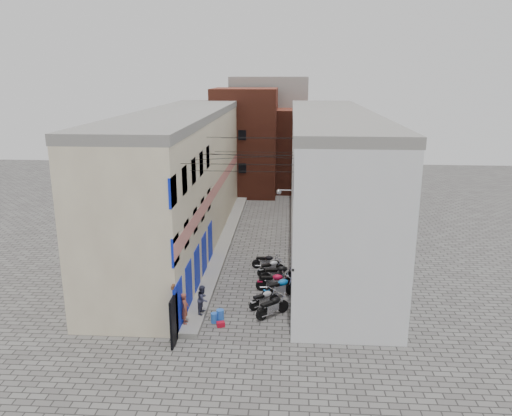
% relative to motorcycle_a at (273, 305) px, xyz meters
% --- Properties ---
extents(ground, '(90.00, 90.00, 0.00)m').
position_rel_motorcycle_a_xyz_m(ground, '(-1.62, -2.42, -0.57)').
color(ground, '#585553').
rests_on(ground, ground).
extents(plinth, '(0.90, 26.00, 0.25)m').
position_rel_motorcycle_a_xyz_m(plinth, '(-3.67, 10.58, -0.44)').
color(plinth, gray).
rests_on(plinth, ground).
extents(building_left, '(5.10, 27.00, 9.00)m').
position_rel_motorcycle_a_xyz_m(building_left, '(-6.60, 10.53, 3.93)').
color(building_left, beige).
rests_on(building_left, ground).
extents(building_right, '(5.94, 26.00, 9.00)m').
position_rel_motorcycle_a_xyz_m(building_right, '(3.38, 10.57, 3.94)').
color(building_right, silver).
rests_on(building_right, ground).
extents(building_far_brick_left, '(6.00, 6.00, 10.00)m').
position_rel_motorcycle_a_xyz_m(building_far_brick_left, '(-3.62, 25.58, 4.43)').
color(building_far_brick_left, maroon).
rests_on(building_far_brick_left, ground).
extents(building_far_brick_right, '(5.00, 6.00, 8.00)m').
position_rel_motorcycle_a_xyz_m(building_far_brick_right, '(1.38, 27.58, 3.43)').
color(building_far_brick_right, maroon).
rests_on(building_far_brick_right, ground).
extents(building_far_concrete, '(8.00, 5.00, 11.00)m').
position_rel_motorcycle_a_xyz_m(building_far_concrete, '(-1.62, 31.58, 4.93)').
color(building_far_concrete, gray).
rests_on(building_far_concrete, ground).
extents(far_shopfront, '(2.00, 0.30, 2.40)m').
position_rel_motorcycle_a_xyz_m(far_shopfront, '(-1.62, 22.78, 0.63)').
color(far_shopfront, black).
rests_on(far_shopfront, ground).
extents(overhead_wires, '(5.80, 13.02, 1.32)m').
position_rel_motorcycle_a_xyz_m(overhead_wires, '(-1.62, 5.22, 6.56)').
color(overhead_wires, black).
rests_on(overhead_wires, ground).
extents(motorcycle_a, '(1.88, 1.75, 1.13)m').
position_rel_motorcycle_a_xyz_m(motorcycle_a, '(0.00, 0.00, 0.00)').
color(motorcycle_a, black).
rests_on(motorcycle_a, ground).
extents(motorcycle_b, '(1.71, 1.51, 1.01)m').
position_rel_motorcycle_a_xyz_m(motorcycle_b, '(-0.46, 0.91, -0.06)').
color(motorcycle_b, '#BCBBC0').
rests_on(motorcycle_b, ground).
extents(motorcycle_c, '(2.07, 1.62, 1.18)m').
position_rel_motorcycle_a_xyz_m(motorcycle_c, '(0.28, 2.11, 0.02)').
color(motorcycle_c, blue).
rests_on(motorcycle_c, ground).
extents(motorcycle_d, '(1.98, 0.73, 1.13)m').
position_rel_motorcycle_a_xyz_m(motorcycle_d, '(-0.05, 2.96, -0.00)').
color(motorcycle_d, '#B30C30').
rests_on(motorcycle_d, ground).
extents(motorcycle_e, '(2.22, 1.09, 1.23)m').
position_rel_motorcycle_a_xyz_m(motorcycle_e, '(0.16, 3.93, 0.05)').
color(motorcycle_e, black).
rests_on(motorcycle_e, ground).
extents(motorcycle_f, '(1.80, 1.44, 1.03)m').
position_rel_motorcycle_a_xyz_m(motorcycle_f, '(-0.29, 5.06, -0.05)').
color(motorcycle_f, silver).
rests_on(motorcycle_f, ground).
extents(motorcycle_g, '(1.72, 0.55, 0.99)m').
position_rel_motorcycle_a_xyz_m(motorcycle_g, '(-0.62, 6.06, -0.07)').
color(motorcycle_g, black).
rests_on(motorcycle_g, ground).
extents(person_a, '(0.42, 0.58, 1.47)m').
position_rel_motorcycle_a_xyz_m(person_a, '(-3.97, -1.42, 0.42)').
color(person_a, '#974937').
rests_on(person_a, plinth).
extents(person_b, '(0.63, 0.75, 1.41)m').
position_rel_motorcycle_a_xyz_m(person_b, '(-3.32, -0.37, 0.39)').
color(person_b, '#31334A').
rests_on(person_b, plinth).
extents(water_jug_near, '(0.39, 0.39, 0.48)m').
position_rel_motorcycle_a_xyz_m(water_jug_near, '(-2.73, -0.84, -0.33)').
color(water_jug_near, blue).
rests_on(water_jug_near, ground).
extents(water_jug_far, '(0.48, 0.48, 0.57)m').
position_rel_motorcycle_a_xyz_m(water_jug_far, '(-2.46, -0.66, -0.28)').
color(water_jug_far, blue).
rests_on(water_jug_far, ground).
extents(red_crate, '(0.43, 0.38, 0.22)m').
position_rel_motorcycle_a_xyz_m(red_crate, '(-2.36, -1.20, -0.45)').
color(red_crate, '#AE0C21').
rests_on(red_crate, ground).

